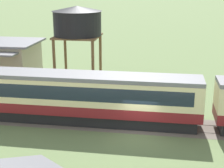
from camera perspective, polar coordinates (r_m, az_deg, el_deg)
ground_plane at (r=25.82m, az=4.52°, el=-8.24°), size 600.00×600.00×0.00m
passenger_train at (r=27.19m, az=-4.66°, el=-1.93°), size 58.56×2.84×3.95m
railway_track at (r=28.17m, az=-6.23°, el=-6.04°), size 130.41×3.60×0.04m
water_tower at (r=34.16m, az=-5.79°, el=10.15°), size 4.91×4.91×8.55m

